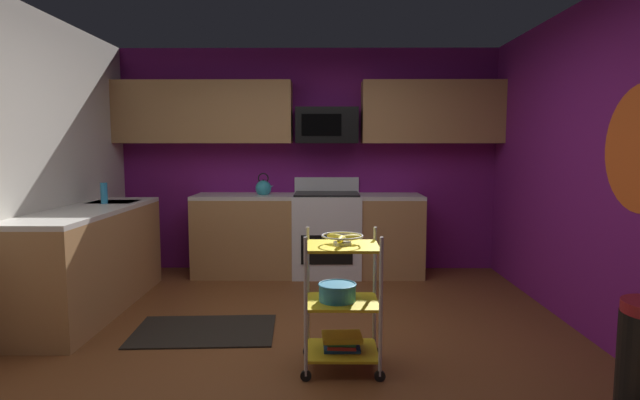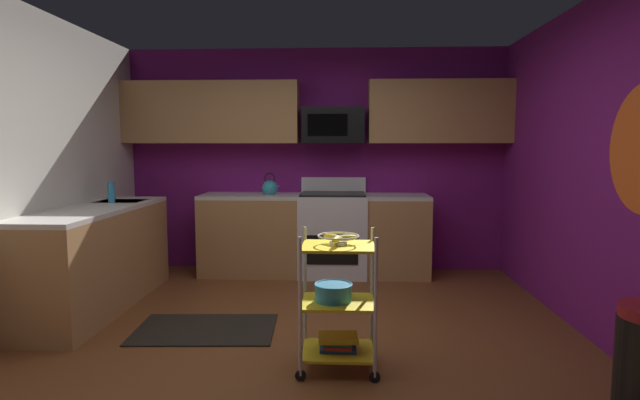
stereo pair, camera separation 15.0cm
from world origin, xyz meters
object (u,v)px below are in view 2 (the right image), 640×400
object	(u,v)px
oven_range	(333,233)
book_stack	(338,342)
microwave	(333,126)
kettle	(270,188)
dish_soap_bottle	(111,192)
mixing_bowl_large	(333,292)
rolling_cart	(338,302)
fruit_bowl	(338,238)

from	to	relation	value
oven_range	book_stack	size ratio (longest dim) A/B	4.09
oven_range	microwave	bearing A→B (deg)	90.26
oven_range	kettle	bearing A→B (deg)	-179.69
book_stack	dish_soap_bottle	bearing A→B (deg)	144.80
oven_range	book_stack	distance (m)	2.51
book_stack	kettle	bearing A→B (deg)	107.92
book_stack	kettle	world-z (taller)	kettle
oven_range	dish_soap_bottle	distance (m)	2.38
oven_range	mixing_bowl_large	size ratio (longest dim) A/B	4.37
microwave	book_stack	xyz separation A→B (m)	(0.09, -2.60, -1.52)
rolling_cart	kettle	world-z (taller)	kettle
mixing_bowl_large	book_stack	size ratio (longest dim) A/B	0.94
fruit_bowl	kettle	distance (m)	2.62
kettle	dish_soap_bottle	size ratio (longest dim) A/B	1.32
fruit_bowl	microwave	bearing A→B (deg)	91.93
fruit_bowl	kettle	size ratio (longest dim) A/B	1.03
dish_soap_bottle	oven_range	bearing A→B (deg)	23.53
rolling_cart	mixing_bowl_large	xyz separation A→B (m)	(-0.03, 0.00, 0.07)
microwave	rolling_cart	world-z (taller)	microwave
oven_range	fruit_bowl	bearing A→B (deg)	-88.00
oven_range	rolling_cart	distance (m)	2.49
mixing_bowl_large	fruit_bowl	bearing A→B (deg)	0.00
fruit_bowl	kettle	world-z (taller)	kettle
fruit_bowl	book_stack	world-z (taller)	fruit_bowl
kettle	dish_soap_bottle	distance (m)	1.69
mixing_bowl_large	kettle	world-z (taller)	kettle
rolling_cart	dish_soap_bottle	distance (m)	2.77
rolling_cart	fruit_bowl	xyz separation A→B (m)	(-0.00, 0.00, 0.42)
dish_soap_bottle	microwave	bearing A→B (deg)	25.86
mixing_bowl_large	kettle	size ratio (longest dim) A/B	0.95
rolling_cart	book_stack	size ratio (longest dim) A/B	3.40
oven_range	fruit_bowl	xyz separation A→B (m)	(0.09, -2.49, 0.40)
rolling_cart	mixing_bowl_large	distance (m)	0.07
oven_range	fruit_bowl	size ratio (longest dim) A/B	4.04
oven_range	mixing_bowl_large	bearing A→B (deg)	-88.72
fruit_bowl	book_stack	distance (m)	0.69
microwave	dish_soap_bottle	xyz separation A→B (m)	(-2.13, -1.03, -0.68)
oven_range	dish_soap_bottle	xyz separation A→B (m)	(-2.13, -0.93, 0.54)
microwave	rolling_cart	distance (m)	2.88
rolling_cart	book_stack	bearing A→B (deg)	90.00
microwave	book_stack	size ratio (longest dim) A/B	2.60
oven_range	dish_soap_bottle	bearing A→B (deg)	-156.47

